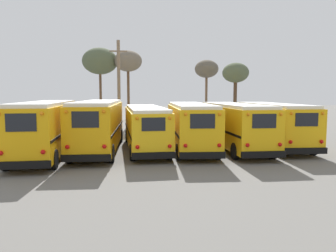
# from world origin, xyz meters

# --- Properties ---
(ground_plane) EXTENTS (160.00, 160.00, 0.00)m
(ground_plane) POSITION_xyz_m (0.00, 0.00, 0.00)
(ground_plane) COLOR #66635E
(school_bus_0) EXTENTS (2.89, 10.73, 3.34)m
(school_bus_0) POSITION_xyz_m (-7.73, -0.85, 1.82)
(school_bus_0) COLOR #E5A00C
(school_bus_0) RESTS_ON ground
(school_bus_1) EXTENTS (2.95, 10.86, 3.35)m
(school_bus_1) POSITION_xyz_m (-4.64, 0.54, 1.82)
(school_bus_1) COLOR #E5A00C
(school_bus_1) RESTS_ON ground
(school_bus_2) EXTENTS (2.81, 10.10, 2.95)m
(school_bus_2) POSITION_xyz_m (-1.55, 0.58, 1.61)
(school_bus_2) COLOR yellow
(school_bus_2) RESTS_ON ground
(school_bus_3) EXTENTS (3.02, 10.01, 3.16)m
(school_bus_3) POSITION_xyz_m (1.55, 0.28, 1.71)
(school_bus_3) COLOR #EAAA0F
(school_bus_3) RESTS_ON ground
(school_bus_4) EXTENTS (2.59, 10.31, 3.14)m
(school_bus_4) POSITION_xyz_m (4.64, 0.26, 1.71)
(school_bus_4) COLOR #EAAA0F
(school_bus_4) RESTS_ON ground
(school_bus_5) EXTENTS (2.92, 10.35, 3.12)m
(school_bus_5) POSITION_xyz_m (7.73, 1.03, 1.70)
(school_bus_5) COLOR #EAAA0F
(school_bus_5) RESTS_ON ground
(utility_pole) EXTENTS (1.80, 0.33, 9.26)m
(utility_pole) POSITION_xyz_m (-3.65, 12.59, 4.75)
(utility_pole) COLOR #75604C
(utility_pole) RESTS_ON ground
(bare_tree_0) EXTENTS (2.92, 2.92, 7.24)m
(bare_tree_0) POSITION_xyz_m (9.13, 13.73, 6.00)
(bare_tree_0) COLOR #473323
(bare_tree_0) RESTS_ON ground
(bare_tree_1) EXTENTS (3.22, 3.22, 8.80)m
(bare_tree_1) POSITION_xyz_m (-2.69, 16.84, 7.49)
(bare_tree_1) COLOR brown
(bare_tree_1) RESTS_ON ground
(bare_tree_2) EXTENTS (2.90, 2.90, 7.96)m
(bare_tree_2) POSITION_xyz_m (6.88, 18.10, 6.77)
(bare_tree_2) COLOR brown
(bare_tree_2) RESTS_ON ground
(bare_tree_3) EXTENTS (4.09, 4.09, 9.14)m
(bare_tree_3) POSITION_xyz_m (-5.94, 17.53, 7.56)
(bare_tree_3) COLOR brown
(bare_tree_3) RESTS_ON ground
(fence_line) EXTENTS (23.53, 0.06, 1.42)m
(fence_line) POSITION_xyz_m (-0.00, 7.74, 1.00)
(fence_line) COLOR #939399
(fence_line) RESTS_ON ground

